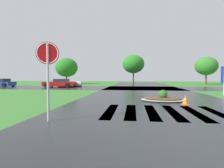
{
  "coord_description": "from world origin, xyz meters",
  "views": [
    {
      "loc": [
        -1.24,
        -3.47,
        1.52
      ],
      "look_at": [
        -2.76,
        9.32,
        1.01
      ],
      "focal_mm": 28.92,
      "sensor_mm": 36.0,
      "label": 1
    }
  ],
  "objects_px": {
    "stop_sign": "(48,62)",
    "car_dark_suv": "(1,83)",
    "car_white_sedan": "(60,83)",
    "drainage_pipe_stack": "(70,84)",
    "median_island": "(163,98)",
    "traffic_cone": "(185,100)"
  },
  "relations": [
    {
      "from": "median_island",
      "to": "drainage_pipe_stack",
      "type": "bearing_deg",
      "value": 128.0
    },
    {
      "from": "car_white_sedan",
      "to": "drainage_pipe_stack",
      "type": "height_order",
      "value": "car_white_sedan"
    },
    {
      "from": "car_dark_suv",
      "to": "drainage_pipe_stack",
      "type": "height_order",
      "value": "car_dark_suv"
    },
    {
      "from": "median_island",
      "to": "traffic_cone",
      "type": "xyz_separation_m",
      "value": [
        0.95,
        -1.62,
        0.12
      ]
    },
    {
      "from": "median_island",
      "to": "car_dark_suv",
      "type": "xyz_separation_m",
      "value": [
        -22.44,
        14.06,
        0.45
      ]
    },
    {
      "from": "car_dark_suv",
      "to": "traffic_cone",
      "type": "xyz_separation_m",
      "value": [
        23.39,
        -15.68,
        -0.33
      ]
    },
    {
      "from": "median_island",
      "to": "drainage_pipe_stack",
      "type": "height_order",
      "value": "drainage_pipe_stack"
    },
    {
      "from": "drainage_pipe_stack",
      "to": "car_dark_suv",
      "type": "bearing_deg",
      "value": -176.46
    },
    {
      "from": "median_island",
      "to": "traffic_cone",
      "type": "distance_m",
      "value": 1.88
    },
    {
      "from": "car_dark_suv",
      "to": "car_white_sedan",
      "type": "xyz_separation_m",
      "value": [
        9.85,
        -0.65,
        -0.01
      ]
    },
    {
      "from": "traffic_cone",
      "to": "median_island",
      "type": "bearing_deg",
      "value": 120.36
    },
    {
      "from": "median_island",
      "to": "car_dark_suv",
      "type": "height_order",
      "value": "car_dark_suv"
    },
    {
      "from": "car_dark_suv",
      "to": "drainage_pipe_stack",
      "type": "relative_size",
      "value": 1.15
    },
    {
      "from": "drainage_pipe_stack",
      "to": "traffic_cone",
      "type": "height_order",
      "value": "drainage_pipe_stack"
    },
    {
      "from": "median_island",
      "to": "car_white_sedan",
      "type": "bearing_deg",
      "value": 133.19
    },
    {
      "from": "stop_sign",
      "to": "car_dark_suv",
      "type": "relative_size",
      "value": 0.64
    },
    {
      "from": "car_dark_suv",
      "to": "car_white_sedan",
      "type": "bearing_deg",
      "value": 179.82
    },
    {
      "from": "car_dark_suv",
      "to": "car_white_sedan",
      "type": "distance_m",
      "value": 9.87
    },
    {
      "from": "drainage_pipe_stack",
      "to": "median_island",
      "type": "bearing_deg",
      "value": -52.0
    },
    {
      "from": "car_dark_suv",
      "to": "traffic_cone",
      "type": "relative_size",
      "value": 7.94
    },
    {
      "from": "car_white_sedan",
      "to": "traffic_cone",
      "type": "height_order",
      "value": "car_white_sedan"
    },
    {
      "from": "car_dark_suv",
      "to": "car_white_sedan",
      "type": "height_order",
      "value": "car_dark_suv"
    }
  ]
}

